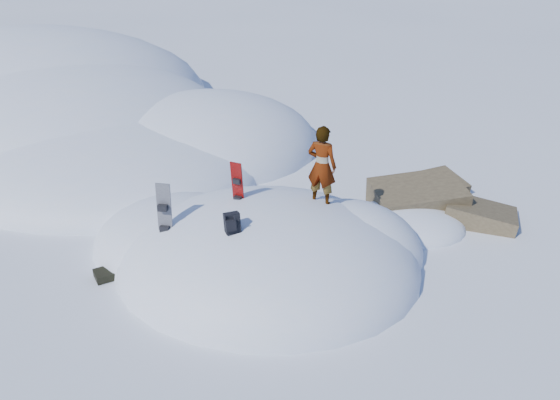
# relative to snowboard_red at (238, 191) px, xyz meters

# --- Properties ---
(ground) EXTENTS (120.00, 120.00, 0.00)m
(ground) POSITION_rel_snowboard_red_xyz_m (0.76, -0.49, -1.61)
(ground) COLOR white
(ground) RESTS_ON ground
(snow_mound) EXTENTS (8.00, 6.00, 3.00)m
(snow_mound) POSITION_rel_snowboard_red_xyz_m (0.58, -0.26, -1.61)
(snow_mound) COLOR white
(snow_mound) RESTS_ON ground
(snow_ridge) EXTENTS (21.50, 18.50, 6.40)m
(snow_ridge) POSITION_rel_snowboard_red_xyz_m (-9.68, 9.35, -1.61)
(snow_ridge) COLOR white
(snow_ridge) RESTS_ON ground
(rock_outcrop) EXTENTS (4.68, 4.41, 1.68)m
(rock_outcrop) POSITION_rel_snowboard_red_xyz_m (4.47, 2.51, -1.60)
(rock_outcrop) COLOR brown
(rock_outcrop) RESTS_ON ground
(snowboard_red) EXTENTS (0.31, 0.26, 1.50)m
(snowboard_red) POSITION_rel_snowboard_red_xyz_m (0.00, 0.00, 0.00)
(snowboard_red) COLOR red
(snowboard_red) RESTS_ON snow_mound
(snowboard_dark) EXTENTS (0.32, 0.21, 1.71)m
(snowboard_dark) POSITION_rel_snowboard_red_xyz_m (-1.38, -1.10, -0.27)
(snowboard_dark) COLOR black
(snowboard_dark) RESTS_ON snow_mound
(backpack) EXTENTS (0.41, 0.45, 0.51)m
(backpack) POSITION_rel_snowboard_red_xyz_m (0.20, -1.46, -0.03)
(backpack) COLOR black
(backpack) RESTS_ON snow_mound
(gear_pile) EXTENTS (0.87, 0.75, 0.23)m
(gear_pile) POSITION_rel_snowboard_red_xyz_m (-2.59, -1.46, -1.50)
(gear_pile) COLOR black
(gear_pile) RESTS_ON ground
(person) EXTENTS (0.79, 0.64, 1.89)m
(person) POSITION_rel_snowboard_red_xyz_m (1.88, 0.32, 0.61)
(person) COLOR slate
(person) RESTS_ON snow_mound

